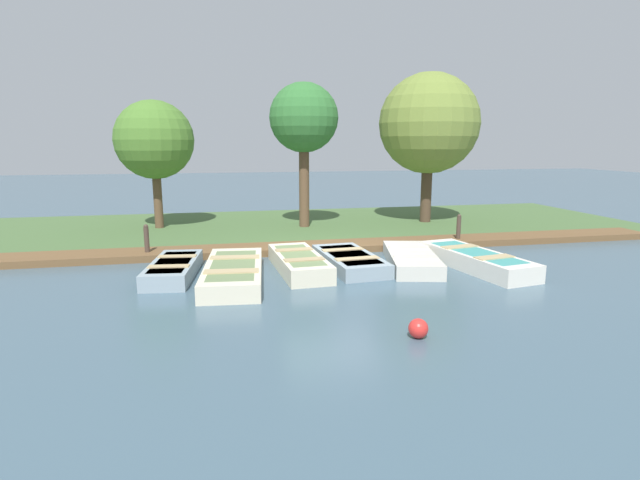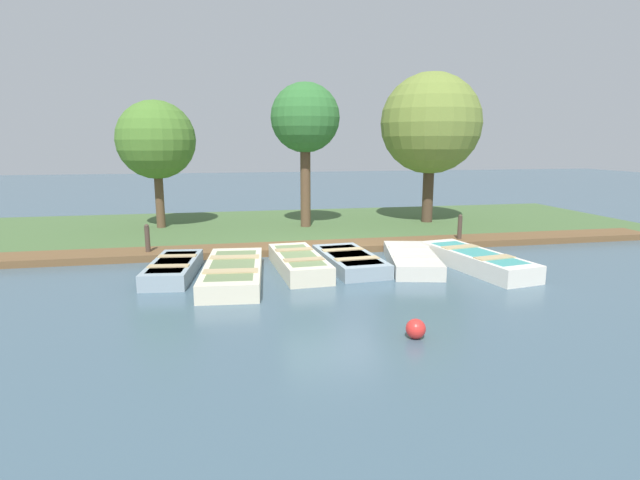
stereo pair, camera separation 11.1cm
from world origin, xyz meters
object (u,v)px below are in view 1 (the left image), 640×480
mooring_post_near (147,241)px  buoy (418,328)px  rowboat_4 (411,259)px  mooring_post_far (459,229)px  rowboat_3 (349,260)px  rowboat_1 (233,272)px  rowboat_2 (299,262)px  park_tree_left (304,120)px  park_tree_center (429,124)px  rowboat_0 (174,269)px  park_tree_far_left (154,140)px  rowboat_5 (476,260)px

mooring_post_near → buoy: bearing=36.2°
rowboat_4 → mooring_post_far: size_ratio=3.37×
rowboat_3 → rowboat_4: size_ratio=0.90×
rowboat_1 → rowboat_2: bearing=114.5°
mooring_post_near → park_tree_left: 6.64m
park_tree_left → rowboat_3: bearing=1.9°
rowboat_4 → mooring_post_near: bearing=-95.0°
park_tree_left → park_tree_center: 4.51m
rowboat_1 → rowboat_3: bearing=108.3°
rowboat_0 → park_tree_center: park_tree_center is taller
park_tree_left → park_tree_center: bearing=91.6°
rowboat_2 → park_tree_center: size_ratio=0.54×
park_tree_far_left → rowboat_2: bearing=31.7°
rowboat_0 → park_tree_center: size_ratio=0.50×
rowboat_1 → rowboat_3: rowboat_1 is taller
rowboat_0 → rowboat_1: rowboat_1 is taller
rowboat_4 → park_tree_center: park_tree_center is taller
rowboat_3 → rowboat_2: bearing=-89.6°
rowboat_0 → park_tree_left: 7.46m
rowboat_0 → mooring_post_near: mooring_post_near is taller
rowboat_0 → rowboat_2: bearing=94.6°
rowboat_5 → buoy: rowboat_5 is taller
buoy → park_tree_center: bearing=155.7°
mooring_post_far → park_tree_far_left: (-3.99, -8.95, 2.61)m
mooring_post_near → park_tree_center: size_ratio=0.17×
mooring_post_near → park_tree_far_left: 4.77m
rowboat_3 → park_tree_center: bearing=136.6°
mooring_post_far → park_tree_far_left: 10.15m
rowboat_4 → mooring_post_far: 3.23m
mooring_post_far → park_tree_center: bearing=173.0°
rowboat_1 → park_tree_center: (-5.97, 7.17, 3.46)m
rowboat_3 → rowboat_4: bearing=79.0°
mooring_post_far → park_tree_left: bearing=-128.2°
park_tree_left → rowboat_0: bearing=-37.5°
rowboat_4 → park_tree_left: size_ratio=0.63×
buoy → park_tree_far_left: 12.01m
rowboat_3 → buoy: rowboat_3 is taller
mooring_post_near → park_tree_center: park_tree_center is taller
rowboat_3 → mooring_post_far: (-1.99, 3.92, 0.29)m
mooring_post_far → rowboat_1: bearing=-68.8°
rowboat_1 → rowboat_4: bearing=101.7°
rowboat_3 → mooring_post_near: mooring_post_near is taller
rowboat_0 → park_tree_far_left: park_tree_far_left is taller
rowboat_0 → mooring_post_far: size_ratio=2.92×
mooring_post_near → park_tree_center: bearing=109.8°
rowboat_5 → mooring_post_near: mooring_post_near is taller
rowboat_2 → mooring_post_far: (-2.09, 5.19, 0.26)m
rowboat_3 → buoy: bearing=-6.2°
rowboat_3 → mooring_post_near: 5.35m
rowboat_2 → mooring_post_far: 5.61m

